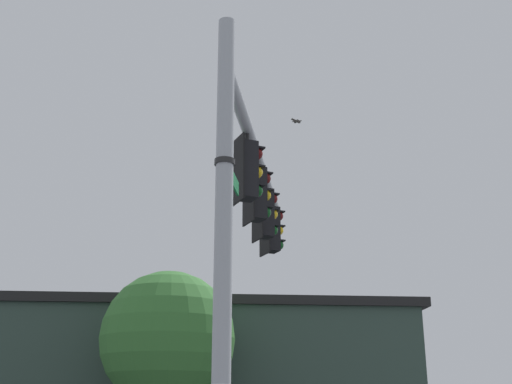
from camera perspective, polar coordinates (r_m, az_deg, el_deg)
The scene contains 9 objects.
signal_pole at distance 9.00m, azimuth -2.86°, elevation -7.06°, with size 0.25×0.25×7.84m, color #ADB2B7.
mast_arm at distance 13.31m, azimuth 0.11°, elevation 2.99°, with size 0.22×0.22×7.21m, color #ADB2B7.
traffic_light_nearest_pole at distance 11.71m, azimuth -0.69°, elevation 1.84°, with size 0.54×0.49×1.31m.
traffic_light_mid_inner at distance 12.95m, azimuth 0.14°, elevation -0.18°, with size 0.54×0.49×1.31m.
traffic_light_mid_outer at distance 14.20m, azimuth 0.83°, elevation -1.84°, with size 0.54×0.49×1.31m.
traffic_light_arm_end at distance 15.46m, azimuth 1.40°, elevation -3.23°, with size 0.54×0.49×1.31m.
street_name_sign at distance 9.77m, azimuth -2.35°, elevation 1.83°, with size 1.18×0.79×0.22m.
bird_flying at distance 17.69m, azimuth 3.48°, elevation 6.08°, with size 0.22×0.30×0.08m.
tree_by_storefront at distance 19.33m, azimuth -7.57°, elevation -12.41°, with size 3.82×3.82×6.07m.
Camera 1 is at (8.23, -3.17, 2.13)m, focal length 46.67 mm.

